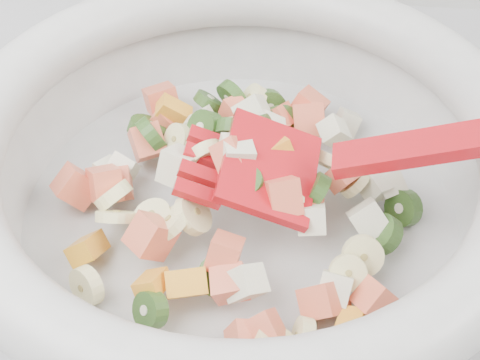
{
  "coord_description": "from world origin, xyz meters",
  "views": [
    {
      "loc": [
        0.12,
        1.08,
        1.3
      ],
      "look_at": [
        0.09,
        1.42,
        0.95
      ],
      "focal_mm": 55.0,
      "sensor_mm": 36.0,
      "label": 1
    }
  ],
  "objects": [
    {
      "name": "mixing_bowl",
      "position": [
        0.09,
        1.42,
        0.96
      ],
      "size": [
        0.48,
        0.38,
        0.16
      ],
      "color": "silver",
      "rests_on": "counter"
    }
  ]
}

